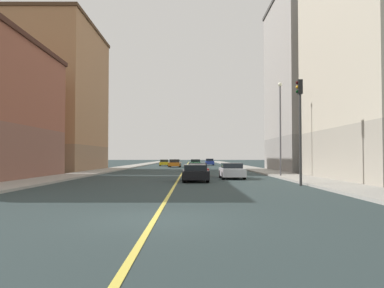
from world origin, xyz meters
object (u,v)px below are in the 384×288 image
at_px(building_right_midblock, 60,99).
at_px(car_red, 198,170).
at_px(car_black, 196,173).
at_px(street_lamp_left_near, 281,120).
at_px(traffic_light_left_near, 301,118).
at_px(car_orange, 176,163).
at_px(building_left_mid, 313,83).
at_px(car_silver, 233,171).
at_px(car_blue, 210,162).
at_px(car_green, 196,163).
at_px(car_yellow, 165,163).

distance_m(building_right_midblock, car_red, 24.07).
height_order(building_right_midblock, car_black, building_right_midblock).
bearing_deg(street_lamp_left_near, car_black, -144.41).
bearing_deg(traffic_light_left_near, car_orange, 103.05).
distance_m(building_left_mid, street_lamp_left_near, 16.51).
distance_m(car_red, car_silver, 4.48).
bearing_deg(car_blue, street_lamp_left_near, -84.97).
bearing_deg(car_black, car_orange, 94.81).
bearing_deg(car_green, car_orange, -144.46).
relative_size(building_right_midblock, car_silver, 4.18).
height_order(car_yellow, car_blue, car_blue).
bearing_deg(car_orange, building_left_mid, -45.93).
height_order(building_left_mid, car_red, building_left_mid).
distance_m(street_lamp_left_near, car_silver, 6.57).
xyz_separation_m(building_right_midblock, car_blue, (20.76, 31.08, -8.60)).
bearing_deg(car_green, car_red, -90.17).
distance_m(building_left_mid, car_red, 21.44).
xyz_separation_m(street_lamp_left_near, car_red, (-7.25, 1.60, -4.42)).
xyz_separation_m(car_yellow, car_orange, (2.43, -8.48, 0.03)).
xyz_separation_m(car_black, car_green, (0.39, 40.05, 0.03)).
bearing_deg(building_left_mid, car_silver, -126.80).
relative_size(building_left_mid, car_black, 4.73).
bearing_deg(building_left_mid, building_right_midblock, 176.65).
relative_size(car_yellow, car_red, 0.94).
relative_size(car_black, car_blue, 1.01).
bearing_deg(car_black, car_silver, 48.65).
xyz_separation_m(building_left_mid, traffic_light_left_near, (-8.18, -23.35, -6.68)).
height_order(building_right_midblock, car_yellow, building_right_midblock).
relative_size(car_yellow, car_black, 0.94).
bearing_deg(car_yellow, building_right_midblock, -115.08).
distance_m(street_lamp_left_near, car_yellow, 42.89).
bearing_deg(traffic_light_left_near, building_left_mid, 70.69).
relative_size(building_right_midblock, street_lamp_left_near, 2.26).
bearing_deg(car_yellow, car_black, -83.07).
relative_size(car_blue, car_orange, 1.06).
bearing_deg(car_orange, building_right_midblock, -130.48).
xyz_separation_m(building_left_mid, street_lamp_left_near, (-7.17, -13.65, -5.89)).
bearing_deg(car_silver, street_lamp_left_near, 23.16).
bearing_deg(traffic_light_left_near, car_green, 97.88).
xyz_separation_m(street_lamp_left_near, car_black, (-7.55, -5.40, -4.41)).
bearing_deg(traffic_light_left_near, car_black, 146.65).
relative_size(car_green, car_silver, 0.94).
xyz_separation_m(traffic_light_left_near, car_red, (-6.24, 11.30, -3.63)).
bearing_deg(building_right_midblock, traffic_light_left_near, -46.61).
distance_m(car_orange, car_silver, 34.59).
bearing_deg(car_yellow, traffic_light_left_near, -76.45).
bearing_deg(street_lamp_left_near, car_orange, 108.44).
xyz_separation_m(traffic_light_left_near, car_green, (-6.14, 44.35, -3.60)).
distance_m(street_lamp_left_near, car_black, 10.28).
bearing_deg(street_lamp_left_near, car_silver, -156.84).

